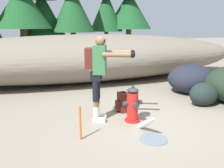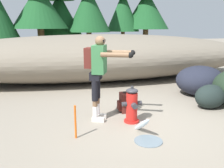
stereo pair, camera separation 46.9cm
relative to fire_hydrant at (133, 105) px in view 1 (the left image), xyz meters
The scene contains 13 objects.
ground_plane 0.39m from the fire_hydrant, 38.63° to the right, with size 56.00×56.00×0.04m, color gray.
dirt_embankment 4.14m from the fire_hydrant, 88.65° to the left, with size 12.25×3.20×1.63m, color #756B5B.
fire_hydrant is the anchor object (origin of this frame).
hydrant_water_jet 0.67m from the fire_hydrant, 90.00° to the right, with size 0.49×1.02×0.58m.
utility_worker 1.01m from the fire_hydrant, 155.90° to the left, with size 1.04×0.76×1.74m.
spare_backpack 0.64m from the fire_hydrant, 86.45° to the left, with size 0.30×0.31×0.47m.
boulder_mid 2.91m from the fire_hydrant, 30.15° to the left, with size 1.35×1.22×0.84m, color #1F222F.
boulder_small 2.13m from the fire_hydrant, 10.42° to the left, with size 0.77×0.58×0.57m, color black.
pine_tree_center 11.01m from the fire_hydrant, 94.69° to the left, with size 2.75×2.75×5.51m.
pine_tree_right 10.13m from the fire_hydrant, 86.02° to the left, with size 2.44×2.44×5.68m.
pine_tree_far_right 11.83m from the fire_hydrant, 74.42° to the left, with size 2.10×2.10×5.68m.
pine_tree_ridge_end 12.36m from the fire_hydrant, 67.23° to the left, with size 2.96×2.96×5.69m.
survey_stake 1.28m from the fire_hydrant, 158.44° to the right, with size 0.04×0.04×0.60m, color #E55914.
Camera 1 is at (-2.10, -4.32, 1.94)m, focal length 39.75 mm.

